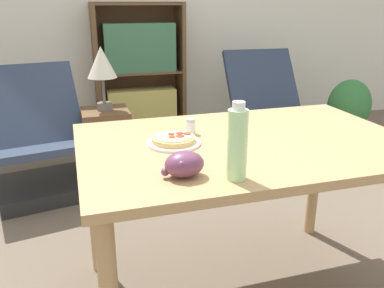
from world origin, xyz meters
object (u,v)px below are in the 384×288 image
at_px(table_lamp, 102,65).
at_px(potted_plant_floor, 349,108).
at_px(side_table, 108,145).
at_px(salt_shaker, 191,126).
at_px(lounge_chair_far, 267,119).
at_px(pizza_on_plate, 174,140).
at_px(grape_bunch, 185,164).
at_px(drink_bottle, 237,144).
at_px(bookshelf, 140,78).
at_px(lounge_chair_near, 39,155).

relative_size(table_lamp, potted_plant_floor, 0.76).
bearing_deg(side_table, salt_shaker, -79.47).
distance_m(lounge_chair_far, potted_plant_floor, 0.88).
height_order(pizza_on_plate, side_table, pizza_on_plate).
bearing_deg(side_table, grape_bunch, -86.65).
height_order(grape_bunch, drink_bottle, drink_bottle).
bearing_deg(pizza_on_plate, side_table, 95.82).
distance_m(pizza_on_plate, bookshelf, 2.50).
bearing_deg(lounge_chair_far, drink_bottle, -116.17).
bearing_deg(grape_bunch, pizza_on_plate, 81.98).
xyz_separation_m(drink_bottle, lounge_chair_near, (-0.74, 1.77, -0.60)).
bearing_deg(grape_bunch, lounge_chair_far, 56.56).
distance_m(lounge_chair_far, table_lamp, 1.63).
relative_size(bookshelf, side_table, 2.36).
relative_size(pizza_on_plate, bookshelf, 0.17).
bearing_deg(side_table, bookshelf, 66.46).
distance_m(drink_bottle, salt_shaker, 0.50).
distance_m(grape_bunch, salt_shaker, 0.45).
height_order(pizza_on_plate, bookshelf, bookshelf).
height_order(drink_bottle, bookshelf, bookshelf).
relative_size(lounge_chair_near, bookshelf, 0.67).
height_order(drink_bottle, salt_shaker, drink_bottle).
distance_m(lounge_chair_far, bookshelf, 1.30).
height_order(drink_bottle, lounge_chair_near, drink_bottle).
bearing_deg(bookshelf, drink_bottle, -93.65).
relative_size(side_table, table_lamp, 1.21).
height_order(salt_shaker, lounge_chair_far, lounge_chair_far).
relative_size(pizza_on_plate, salt_shaker, 3.20).
bearing_deg(pizza_on_plate, salt_shaker, 46.57).
distance_m(lounge_chair_near, lounge_chair_far, 2.00).
xyz_separation_m(lounge_chair_near, table_lamp, (0.48, 0.08, 0.59)).
bearing_deg(lounge_chair_near, table_lamp, -0.39).
relative_size(grape_bunch, drink_bottle, 0.56).
height_order(lounge_chair_near, potted_plant_floor, lounge_chair_near).
distance_m(salt_shaker, bookshelf, 2.39).
distance_m(pizza_on_plate, table_lamp, 1.48).
bearing_deg(side_table, potted_plant_floor, 6.95).
bearing_deg(table_lamp, pizza_on_plate, -84.18).
bearing_deg(grape_bunch, bookshelf, 83.16).
bearing_deg(drink_bottle, salt_shaker, 90.57).
distance_m(drink_bottle, bookshelf, 2.89).
bearing_deg(lounge_chair_near, grape_bunch, -81.25).
height_order(pizza_on_plate, lounge_chair_far, lounge_chair_far).
bearing_deg(potted_plant_floor, bookshelf, 159.33).
xyz_separation_m(bookshelf, side_table, (-0.44, -1.01, -0.32)).
distance_m(pizza_on_plate, salt_shaker, 0.15).
bearing_deg(grape_bunch, potted_plant_floor, 42.66).
bearing_deg(bookshelf, lounge_chair_near, -130.16).
relative_size(lounge_chair_near, table_lamp, 1.92).
distance_m(pizza_on_plate, potted_plant_floor, 2.86).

